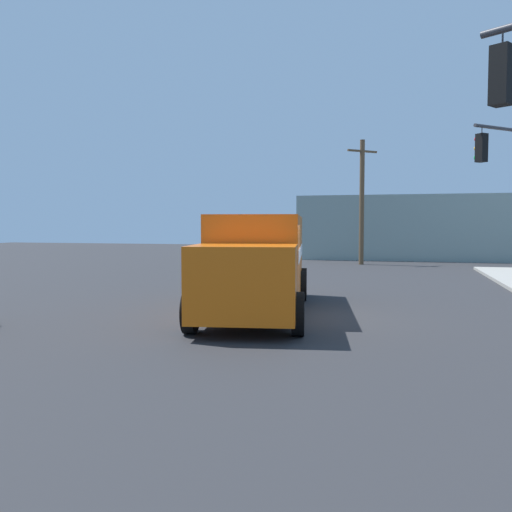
{
  "coord_description": "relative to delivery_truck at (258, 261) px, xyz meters",
  "views": [
    {
      "loc": [
        2.44,
        -14.34,
        2.52
      ],
      "look_at": [
        -1.54,
        0.73,
        1.61
      ],
      "focal_mm": 37.86,
      "sensor_mm": 36.0,
      "label": 1
    }
  ],
  "objects": [
    {
      "name": "delivery_truck",
      "position": [
        0.0,
        0.0,
        0.0
      ],
      "size": [
        3.93,
        8.51,
        2.77
      ],
      "color": "orange",
      "rests_on": "ground"
    },
    {
      "name": "utility_pole",
      "position": [
        1.67,
        19.36,
        2.57
      ],
      "size": [
        1.73,
        1.54,
        7.78
      ],
      "color": "brown",
      "rests_on": "ground"
    },
    {
      "name": "ground_plane",
      "position": [
        1.49,
        -0.77,
        -1.46
      ],
      "size": [
        100.0,
        100.0,
        0.0
      ],
      "primitive_type": "plane",
      "color": "#2B2B2D"
    },
    {
      "name": "building_backdrop",
      "position": [
        6.26,
        25.83,
        0.82
      ],
      "size": [
        18.8,
        6.0,
        4.56
      ],
      "primitive_type": "cube",
      "color": "gray",
      "rests_on": "ground"
    }
  ]
}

